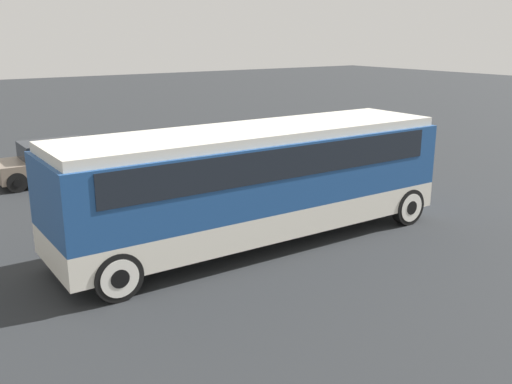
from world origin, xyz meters
name	(u,v)px	position (x,y,z in m)	size (l,w,h in m)	color
ground_plane	(256,242)	(0.00, 0.00, 0.00)	(120.00, 120.00, 0.00)	#26282B
tour_bus	(259,174)	(0.10, 0.00, 1.75)	(10.12, 2.69, 2.91)	silver
parked_car_near	(60,161)	(-2.25, 9.14, 0.71)	(4.42, 1.88, 1.43)	#7A6B5B
parked_car_mid	(172,152)	(1.88, 8.58, 0.67)	(4.68, 1.80, 1.30)	#2D5638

